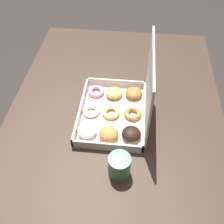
{
  "coord_description": "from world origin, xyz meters",
  "views": [
    {
      "loc": [
        0.87,
        0.07,
        1.6
      ],
      "look_at": [
        0.07,
        -0.01,
        0.72
      ],
      "focal_mm": 42.0,
      "sensor_mm": 36.0,
      "label": 1
    }
  ],
  "objects": [
    {
      "name": "coffee_mug",
      "position": [
        0.36,
        0.04,
        0.75
      ],
      "size": [
        0.08,
        0.08,
        0.09
      ],
      "color": "#4C8456",
      "rests_on": "dining_table"
    },
    {
      "name": "donut_box",
      "position": [
        0.08,
        0.02,
        0.77
      ],
      "size": [
        0.39,
        0.3,
        0.34
      ],
      "color": "silver",
      "rests_on": "dining_table"
    },
    {
      "name": "ground_plane",
      "position": [
        0.0,
        0.0,
        0.0
      ],
      "size": [
        8.0,
        8.0,
        0.0
      ],
      "primitive_type": "plane",
      "color": "#2D2826"
    },
    {
      "name": "dining_table",
      "position": [
        0.0,
        0.0,
        0.63
      ],
      "size": [
        1.3,
        0.99,
        0.71
      ],
      "color": "#38281E",
      "rests_on": "ground_plane"
    }
  ]
}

